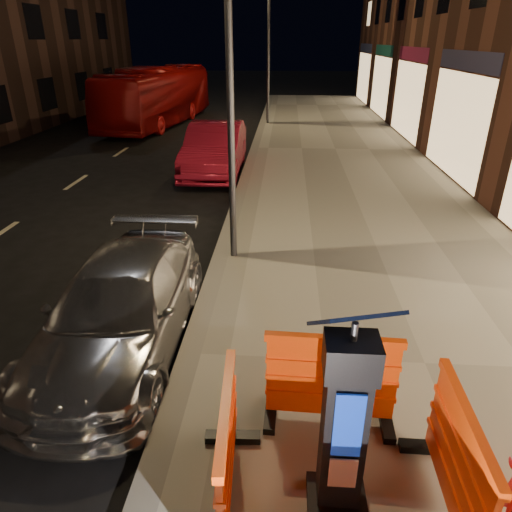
# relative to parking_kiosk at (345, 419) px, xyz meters

# --- Properties ---
(ground_plane) EXTENTS (120.00, 120.00, 0.00)m
(ground_plane) POSITION_rel_parking_kiosk_xyz_m (-1.70, 1.98, -1.12)
(ground_plane) COLOR black
(ground_plane) RESTS_ON ground
(sidewalk) EXTENTS (6.00, 60.00, 0.15)m
(sidewalk) POSITION_rel_parking_kiosk_xyz_m (1.30, 1.98, -1.04)
(sidewalk) COLOR gray
(sidewalk) RESTS_ON ground
(kerb) EXTENTS (0.30, 60.00, 0.15)m
(kerb) POSITION_rel_parking_kiosk_xyz_m (-1.70, 1.98, -1.04)
(kerb) COLOR slate
(kerb) RESTS_ON ground
(parking_kiosk) EXTENTS (0.62, 0.62, 1.93)m
(parking_kiosk) POSITION_rel_parking_kiosk_xyz_m (0.00, 0.00, 0.00)
(parking_kiosk) COLOR black
(parking_kiosk) RESTS_ON sidewalk
(barrier_back) EXTENTS (1.40, 0.62, 1.08)m
(barrier_back) POSITION_rel_parking_kiosk_xyz_m (0.00, 0.95, -0.43)
(barrier_back) COLOR #FF4309
(barrier_back) RESTS_ON sidewalk
(barrier_kerbside) EXTENTS (0.64, 1.41, 1.08)m
(barrier_kerbside) POSITION_rel_parking_kiosk_xyz_m (-0.95, 0.00, -0.43)
(barrier_kerbside) COLOR #FF4309
(barrier_kerbside) RESTS_ON sidewalk
(barrier_bldgside) EXTENTS (0.60, 1.39, 1.08)m
(barrier_bldgside) POSITION_rel_parking_kiosk_xyz_m (0.95, 0.00, -0.43)
(barrier_bldgside) COLOR #FF4309
(barrier_bldgside) RESTS_ON sidewalk
(car_silver) EXTENTS (1.72, 4.16, 1.20)m
(car_silver) POSITION_rel_parking_kiosk_xyz_m (-2.66, 2.31, -1.12)
(car_silver) COLOR #ACACB1
(car_silver) RESTS_ON ground
(car_red) EXTENTS (1.64, 4.59, 1.51)m
(car_red) POSITION_rel_parking_kiosk_xyz_m (-2.72, 11.31, -1.12)
(car_red) COLOR maroon
(car_red) RESTS_ON ground
(bus_doubledecker) EXTENTS (3.41, 9.80, 2.67)m
(bus_doubledecker) POSITION_rel_parking_kiosk_xyz_m (-6.76, 20.00, -1.12)
(bus_doubledecker) COLOR maroon
(bus_doubledecker) RESTS_ON ground
(street_lamp_mid) EXTENTS (0.12, 0.12, 6.00)m
(street_lamp_mid) POSITION_rel_parking_kiosk_xyz_m (-1.45, 4.98, 2.03)
(street_lamp_mid) COLOR #3F3F44
(street_lamp_mid) RESTS_ON sidewalk
(street_lamp_far) EXTENTS (0.12, 0.12, 6.00)m
(street_lamp_far) POSITION_rel_parking_kiosk_xyz_m (-1.45, 19.98, 2.03)
(street_lamp_far) COLOR #3F3F44
(street_lamp_far) RESTS_ON sidewalk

